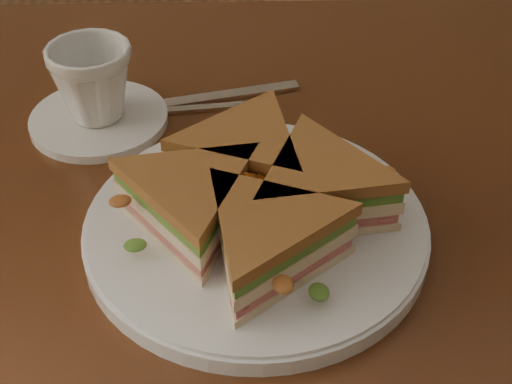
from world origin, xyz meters
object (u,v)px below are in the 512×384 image
spoon (127,113)px  coffee_cup (93,83)px  knife (201,100)px  plate (256,228)px  table (254,251)px  sandwich_wedges (256,196)px  saucer (99,119)px

spoon → coffee_cup: size_ratio=2.09×
knife → plate: bearing=-89.5°
plate → table: bearing=89.4°
spoon → sandwich_wedges: bearing=-61.0°
spoon → knife: bearing=12.9°
plate → spoon: 0.24m
saucer → table: bearing=-31.9°
table → sandwich_wedges: size_ratio=4.33×
knife → coffee_cup: coffee_cup is taller
plate → sandwich_wedges: size_ratio=1.09×
coffee_cup → knife: bearing=37.8°
table → sandwich_wedges: (-0.00, -0.08, 0.14)m
plate → spoon: size_ratio=1.65×
table → saucer: 0.22m
plate → sandwich_wedges: 0.04m
sandwich_wedges → saucer: sandwich_wedges is taller
table → spoon: bearing=139.7°
saucer → coffee_cup: coffee_cup is taller
spoon → knife: (0.08, 0.03, -0.00)m
table → knife: size_ratio=5.66×
table → coffee_cup: size_ratio=13.67×
coffee_cup → sandwich_wedges: bearing=-30.7°
spoon → coffee_cup: bearing=-160.5°
spoon → saucer: (-0.03, -0.01, 0.00)m
saucer → sandwich_wedges: bearing=-48.0°
plate → coffee_cup: 0.25m
coffee_cup → table: bearing=-14.6°
table → knife: knife is taller
table → plate: size_ratio=3.96×
sandwich_wedges → spoon: size_ratio=1.51×
coffee_cup → plate: bearing=-30.7°
spoon → plate: bearing=-61.0°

